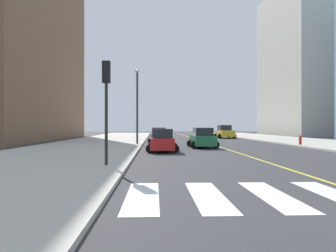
{
  "coord_description": "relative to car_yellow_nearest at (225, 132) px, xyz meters",
  "views": [
    {
      "loc": [
        -5.96,
        -4.73,
        1.93
      ],
      "look_at": [
        -4.23,
        37.4,
        1.94
      ],
      "focal_mm": 34.1,
      "sensor_mm": 36.0,
      "label": 1
    }
  ],
  "objects": [
    {
      "name": "parking_garage_concrete",
      "position": [
        23.18,
        15.68,
        14.72
      ],
      "size": [
        18.0,
        24.0,
        31.39
      ],
      "primitive_type": "cube",
      "color": "#B2ADA3",
      "rests_on": "ground"
    },
    {
      "name": "car_yellow_nearest",
      "position": [
        0.0,
        0.0,
        0.0
      ],
      "size": [
        3.03,
        4.74,
        2.09
      ],
      "rotation": [
        0.0,
        0.0,
        3.18
      ],
      "color": "gold",
      "rests_on": "ground"
    },
    {
      "name": "low_rise_brick_west",
      "position": [
        -32.44,
        -5.54,
        12.79
      ],
      "size": [
        16.0,
        32.0,
        27.54
      ],
      "primitive_type": "cube",
      "color": "brown",
      "rests_on": "ground"
    },
    {
      "name": "fire_hydrant",
      "position": [
        2.84,
        -20.29,
        -0.4
      ],
      "size": [
        0.26,
        0.26,
        0.89
      ],
      "color": "red",
      "rests_on": "sidewalk_kerb_east"
    },
    {
      "name": "car_gray_third",
      "position": [
        -10.6,
        -14.59,
        -0.15
      ],
      "size": [
        2.58,
        4.01,
        1.76
      ],
      "rotation": [
        0.0,
        0.0,
        -0.05
      ],
      "color": "slate",
      "rests_on": "ground"
    },
    {
      "name": "lane_divider_paint",
      "position": [
        -5.13,
        -5.56,
        -0.97
      ],
      "size": [
        0.16,
        80.0,
        0.01
      ],
      "primitive_type": "cube",
      "color": "yellow",
      "rests_on": "ground"
    },
    {
      "name": "car_green_fourth",
      "position": [
        -6.87,
        -22.16,
        -0.14
      ],
      "size": [
        2.56,
        4.04,
        1.79
      ],
      "rotation": [
        0.0,
        0.0,
        0.03
      ],
      "color": "#236B42",
      "rests_on": "ground"
    },
    {
      "name": "car_red_second",
      "position": [
        -10.52,
        -26.46,
        -0.17
      ],
      "size": [
        2.48,
        3.9,
        1.72
      ],
      "rotation": [
        0.0,
        0.0,
        -0.03
      ],
      "color": "red",
      "rests_on": "ground"
    },
    {
      "name": "street_lamp",
      "position": [
        -12.88,
        -18.03,
        3.63
      ],
      "size": [
        0.44,
        0.44,
        7.56
      ],
      "color": "#38383D",
      "rests_on": "sidewalk_kerb_west"
    },
    {
      "name": "traffic_light_far_corner",
      "position": [
        -13.32,
        -35.59,
        2.52
      ],
      "size": [
        0.36,
        0.41,
        4.76
      ],
      "color": "black",
      "rests_on": "sidewalk_kerb_west"
    },
    {
      "name": "sidewalk_kerb_west",
      "position": [
        -17.33,
        -25.56,
        -0.9
      ],
      "size": [
        10.0,
        120.0,
        0.15
      ],
      "primitive_type": "cube",
      "color": "#B2ADA3",
      "rests_on": "ground"
    }
  ]
}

